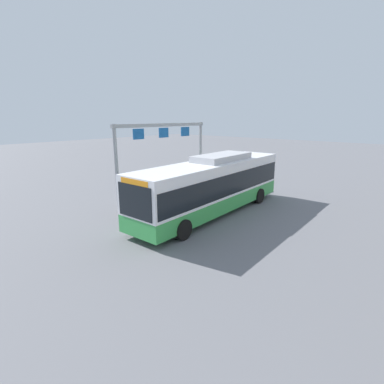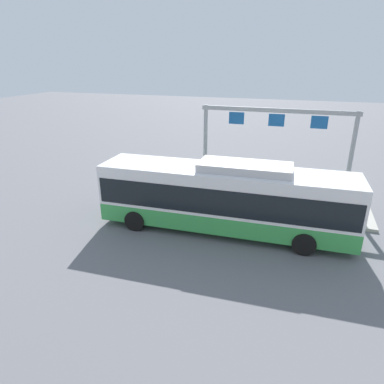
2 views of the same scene
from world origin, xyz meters
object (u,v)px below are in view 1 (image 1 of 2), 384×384
(person_boarding, at_px, (127,201))
(trash_bin, at_px, (217,180))
(bus_main, at_px, (213,184))
(person_waiting_near, at_px, (150,194))

(person_boarding, distance_m, trash_bin, 9.33)
(bus_main, bearing_deg, person_waiting_near, -57.97)
(bus_main, distance_m, trash_bin, 6.98)
(person_boarding, relative_size, person_waiting_near, 1.00)
(bus_main, height_order, trash_bin, bus_main)
(bus_main, distance_m, person_waiting_near, 3.88)
(person_boarding, relative_size, trash_bin, 1.86)
(bus_main, bearing_deg, person_boarding, -46.03)
(bus_main, relative_size, person_waiting_near, 7.14)
(bus_main, xyz_separation_m, person_waiting_near, (2.13, -3.15, -0.76))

